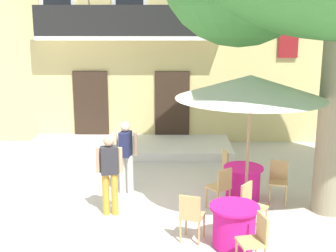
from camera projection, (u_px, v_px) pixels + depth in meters
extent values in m
plane|color=beige|center=(132.00, 203.00, 9.69)|extent=(120.00, 120.00, 0.00)
cube|color=#DBC67F|center=(136.00, 23.00, 15.63)|extent=(13.00, 4.00, 7.50)
cube|color=#332319|center=(91.00, 107.00, 14.27)|extent=(1.10, 0.08, 2.30)
cube|color=#332319|center=(172.00, 107.00, 14.24)|extent=(1.10, 0.08, 2.30)
cube|color=silver|center=(129.00, 38.00, 13.47)|extent=(5.60, 0.65, 0.12)
cube|color=black|center=(128.00, 21.00, 13.06)|extent=(5.60, 0.06, 0.90)
cylinder|color=slate|center=(54.00, 32.00, 13.47)|extent=(0.35, 0.35, 0.25)
ellipsoid|color=#38843D|center=(53.00, 21.00, 13.40)|extent=(0.45, 0.45, 0.36)
cylinder|color=slate|center=(129.00, 32.00, 13.45)|extent=(0.33, 0.33, 0.22)
ellipsoid|color=#2D7533|center=(129.00, 20.00, 13.37)|extent=(0.42, 0.42, 0.48)
cylinder|color=#47423D|center=(206.00, 32.00, 13.42)|extent=(0.29, 0.29, 0.24)
ellipsoid|color=#38843D|center=(206.00, 20.00, 13.34)|extent=(0.38, 0.38, 0.45)
cube|color=maroon|center=(290.00, 11.00, 13.49)|extent=(0.60, 0.06, 2.80)
cube|color=silver|center=(129.00, 147.00, 13.49)|extent=(6.12, 2.14, 0.25)
cylinder|color=gray|center=(334.00, 126.00, 8.86)|extent=(0.65, 0.65, 3.64)
cylinder|color=#DB1984|center=(243.00, 184.00, 9.76)|extent=(0.74, 0.74, 0.68)
cylinder|color=#DB1984|center=(244.00, 168.00, 9.67)|extent=(0.86, 0.86, 0.04)
cylinder|color=#2D2823|center=(242.00, 199.00, 9.84)|extent=(0.44, 0.44, 0.03)
cylinder|color=tan|center=(206.00, 198.00, 9.38)|extent=(0.04, 0.04, 0.45)
cylinder|color=tan|center=(218.00, 194.00, 9.58)|extent=(0.04, 0.04, 0.45)
cylinder|color=tan|center=(218.00, 203.00, 9.12)|extent=(0.04, 0.04, 0.45)
cylinder|color=tan|center=(229.00, 199.00, 9.32)|extent=(0.04, 0.04, 0.45)
cube|color=tan|center=(218.00, 187.00, 9.29)|extent=(0.56, 0.56, 0.04)
cube|color=tan|center=(225.00, 179.00, 9.10)|extent=(0.32, 0.27, 0.42)
cylinder|color=tan|center=(286.00, 197.00, 9.42)|extent=(0.04, 0.04, 0.45)
cylinder|color=tan|center=(269.00, 195.00, 9.50)|extent=(0.04, 0.04, 0.45)
cylinder|color=tan|center=(286.00, 191.00, 9.74)|extent=(0.04, 0.04, 0.45)
cylinder|color=tan|center=(270.00, 190.00, 9.82)|extent=(0.04, 0.04, 0.45)
cube|color=tan|center=(278.00, 182.00, 9.56)|extent=(0.48, 0.48, 0.04)
cube|color=tan|center=(279.00, 170.00, 9.68)|extent=(0.38, 0.13, 0.42)
cylinder|color=tan|center=(237.00, 176.00, 10.70)|extent=(0.04, 0.04, 0.45)
cylinder|color=tan|center=(241.00, 180.00, 10.38)|extent=(0.04, 0.04, 0.45)
cylinder|color=tan|center=(223.00, 176.00, 10.65)|extent=(0.04, 0.04, 0.45)
cylinder|color=tan|center=(227.00, 181.00, 10.32)|extent=(0.04, 0.04, 0.45)
cube|color=tan|center=(232.00, 169.00, 10.45)|extent=(0.47, 0.47, 0.04)
cube|color=tan|center=(225.00, 160.00, 10.37)|extent=(0.11, 0.38, 0.42)
cylinder|color=#DB1984|center=(234.00, 227.00, 7.73)|extent=(0.74, 0.74, 0.68)
cylinder|color=#DB1984|center=(235.00, 207.00, 7.64)|extent=(0.86, 0.86, 0.04)
cylinder|color=#2D2823|center=(233.00, 245.00, 7.81)|extent=(0.44, 0.44, 0.03)
cylinder|color=tan|center=(266.00, 219.00, 8.36)|extent=(0.04, 0.04, 0.45)
cylinder|color=tan|center=(258.00, 225.00, 8.10)|extent=(0.04, 0.04, 0.45)
cylinder|color=tan|center=(250.00, 214.00, 8.57)|extent=(0.04, 0.04, 0.45)
cylinder|color=tan|center=(241.00, 220.00, 8.31)|extent=(0.04, 0.04, 0.45)
cube|color=tan|center=(254.00, 208.00, 8.28)|extent=(0.56, 0.56, 0.04)
cube|color=tan|center=(246.00, 194.00, 8.34)|extent=(0.26, 0.33, 0.42)
cylinder|color=tan|center=(186.00, 223.00, 8.21)|extent=(0.04, 0.04, 0.45)
cylinder|color=tan|center=(204.00, 225.00, 8.10)|extent=(0.04, 0.04, 0.45)
cylinder|color=tan|center=(180.00, 231.00, 7.90)|extent=(0.04, 0.04, 0.45)
cylinder|color=tan|center=(199.00, 234.00, 7.79)|extent=(0.04, 0.04, 0.45)
cube|color=tan|center=(192.00, 216.00, 7.94)|extent=(0.51, 0.51, 0.04)
cube|color=tan|center=(190.00, 207.00, 7.72)|extent=(0.37, 0.16, 0.42)
cylinder|color=tan|center=(236.00, 252.00, 7.18)|extent=(0.04, 0.04, 0.45)
cylinder|color=tan|center=(256.00, 250.00, 7.25)|extent=(0.04, 0.04, 0.45)
cube|color=tan|center=(251.00, 242.00, 6.99)|extent=(0.48, 0.48, 0.04)
cube|color=tan|center=(262.00, 227.00, 6.98)|extent=(0.12, 0.38, 0.42)
cylinder|color=#997A56|center=(248.00, 154.00, 8.82)|extent=(0.06, 0.06, 2.55)
cylinder|color=#333333|center=(245.00, 212.00, 9.11)|extent=(0.44, 0.44, 0.08)
cone|color=silver|center=(251.00, 87.00, 8.51)|extent=(2.90, 2.90, 0.45)
cylinder|color=gold|center=(106.00, 194.00, 9.01)|extent=(0.14, 0.14, 0.88)
cylinder|color=gold|center=(115.00, 194.00, 9.01)|extent=(0.14, 0.14, 0.88)
cube|color=#2D2D33|center=(109.00, 160.00, 8.84)|extent=(0.38, 0.29, 0.56)
sphere|color=tan|center=(109.00, 141.00, 8.75)|extent=(0.22, 0.22, 0.22)
cylinder|color=tan|center=(98.00, 160.00, 8.84)|extent=(0.09, 0.09, 0.52)
cylinder|color=tan|center=(120.00, 160.00, 8.84)|extent=(0.09, 0.09, 0.52)
cylinder|color=silver|center=(122.00, 175.00, 10.10)|extent=(0.14, 0.14, 0.89)
cylinder|color=silver|center=(130.00, 175.00, 10.10)|extent=(0.14, 0.14, 0.89)
cube|color=#1E2347|center=(126.00, 144.00, 9.93)|extent=(0.29, 0.38, 0.56)
sphere|color=beige|center=(125.00, 126.00, 9.84)|extent=(0.22, 0.22, 0.22)
cylinder|color=beige|center=(116.00, 144.00, 9.94)|extent=(0.09, 0.09, 0.52)
cylinder|color=beige|center=(135.00, 144.00, 9.93)|extent=(0.09, 0.09, 0.52)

